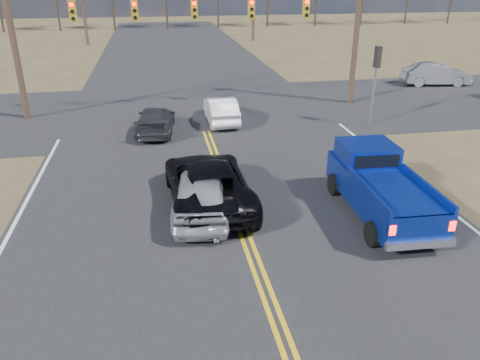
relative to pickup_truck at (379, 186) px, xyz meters
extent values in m
plane|color=brown|center=(-4.41, -4.74, -0.94)|extent=(160.00, 160.00, 0.00)
cube|color=#28282B|center=(-4.41, 5.26, -0.94)|extent=(14.00, 120.00, 0.02)
cube|color=#28282B|center=(-4.41, 13.26, -0.94)|extent=(120.00, 12.00, 0.02)
cylinder|color=#473323|center=(-13.41, 13.26, 4.06)|extent=(0.32, 0.32, 10.00)
cylinder|color=#473323|center=(4.59, 13.26, 4.06)|extent=(0.32, 0.32, 10.00)
cube|color=#B28C14|center=(-10.41, 13.26, 4.36)|extent=(0.34, 0.24, 1.00)
cylinder|color=#FF0C05|center=(-10.41, 13.12, 4.69)|extent=(0.20, 0.06, 0.20)
cylinder|color=black|center=(-10.41, 13.12, 4.36)|extent=(0.20, 0.06, 0.20)
cylinder|color=black|center=(-10.41, 13.12, 4.03)|extent=(0.20, 0.06, 0.20)
cube|color=black|center=(-10.41, 13.09, 4.80)|extent=(0.24, 0.14, 0.03)
cube|color=#B28C14|center=(-7.41, 13.26, 4.36)|extent=(0.34, 0.24, 1.00)
cylinder|color=#FF0C05|center=(-7.41, 13.12, 4.69)|extent=(0.20, 0.06, 0.20)
cylinder|color=black|center=(-7.41, 13.12, 4.36)|extent=(0.20, 0.06, 0.20)
cylinder|color=black|center=(-7.41, 13.12, 4.03)|extent=(0.20, 0.06, 0.20)
cube|color=black|center=(-7.41, 13.09, 4.80)|extent=(0.24, 0.14, 0.03)
cube|color=#B28C14|center=(-4.41, 13.26, 4.36)|extent=(0.34, 0.24, 1.00)
cylinder|color=#FF0C05|center=(-4.41, 13.12, 4.69)|extent=(0.20, 0.06, 0.20)
cylinder|color=black|center=(-4.41, 13.12, 4.36)|extent=(0.20, 0.06, 0.20)
cylinder|color=black|center=(-4.41, 13.12, 4.03)|extent=(0.20, 0.06, 0.20)
cube|color=black|center=(-4.41, 13.09, 4.80)|extent=(0.24, 0.14, 0.03)
cube|color=#B28C14|center=(-1.41, 13.26, 4.36)|extent=(0.34, 0.24, 1.00)
cylinder|color=#FF0C05|center=(-1.41, 13.12, 4.69)|extent=(0.20, 0.06, 0.20)
cylinder|color=black|center=(-1.41, 13.12, 4.36)|extent=(0.20, 0.06, 0.20)
cylinder|color=black|center=(-1.41, 13.12, 4.03)|extent=(0.20, 0.06, 0.20)
cube|color=black|center=(-1.41, 13.09, 4.80)|extent=(0.24, 0.14, 0.03)
cube|color=#B28C14|center=(1.59, 13.26, 4.36)|extent=(0.34, 0.24, 1.00)
cylinder|color=#FF0C05|center=(1.59, 13.12, 4.69)|extent=(0.20, 0.06, 0.20)
cylinder|color=black|center=(1.59, 13.12, 4.36)|extent=(0.20, 0.06, 0.20)
cylinder|color=black|center=(1.59, 13.12, 4.03)|extent=(0.20, 0.06, 0.20)
cube|color=black|center=(1.59, 13.09, 4.80)|extent=(0.24, 0.14, 0.03)
cylinder|color=slate|center=(3.79, 8.76, 0.66)|extent=(0.12, 0.12, 3.20)
cube|color=black|center=(3.79, 8.76, 2.46)|extent=(0.24, 0.34, 1.00)
cylinder|color=#33261C|center=(-25.41, 55.26, 1.81)|extent=(0.28, 0.28, 5.50)
cylinder|color=#33261C|center=(-18.41, 55.26, 1.81)|extent=(0.28, 0.28, 5.50)
cylinder|color=#33261C|center=(-11.41, 55.26, 1.81)|extent=(0.28, 0.28, 5.50)
cylinder|color=#33261C|center=(-4.41, 55.26, 1.81)|extent=(0.28, 0.28, 5.50)
cylinder|color=#33261C|center=(2.59, 55.26, 1.81)|extent=(0.28, 0.28, 5.50)
cylinder|color=#33261C|center=(9.59, 55.26, 1.81)|extent=(0.28, 0.28, 5.50)
cylinder|color=#33261C|center=(16.59, 55.26, 1.81)|extent=(0.28, 0.28, 5.50)
cylinder|color=#33261C|center=(23.59, 55.26, 1.81)|extent=(0.28, 0.28, 5.50)
cylinder|color=#33261C|center=(30.59, 55.26, 1.81)|extent=(0.28, 0.28, 5.50)
cylinder|color=#33261C|center=(37.59, 55.26, 1.81)|extent=(0.28, 0.28, 5.50)
cylinder|color=black|center=(-0.96, -1.82, -0.57)|extent=(0.33, 0.76, 0.75)
cylinder|color=black|center=(0.81, -1.90, -0.57)|extent=(0.33, 0.76, 0.75)
cylinder|color=black|center=(-0.83, 1.54, -0.57)|extent=(0.33, 0.76, 0.75)
cylinder|color=black|center=(0.95, 1.47, -0.57)|extent=(0.33, 0.76, 0.75)
cube|color=navy|center=(-0.01, -0.18, -0.10)|extent=(2.07, 5.13, 0.94)
cube|color=navy|center=(0.05, 1.18, 0.67)|extent=(1.79, 1.66, 0.67)
cube|color=black|center=(0.02, 0.40, 0.67)|extent=(1.50, 0.12, 0.42)
cube|color=navy|center=(-0.94, -1.12, 0.46)|extent=(0.22, 3.09, 0.19)
cube|color=navy|center=(0.84, -1.19, 0.46)|extent=(0.22, 3.09, 0.19)
cube|color=navy|center=(-0.11, -2.68, 0.09)|extent=(1.87, 0.15, 0.56)
cube|color=silver|center=(-0.11, -2.75, -0.43)|extent=(1.92, 0.25, 0.21)
cube|color=#FF0C05|center=(-0.93, -2.69, 0.04)|extent=(0.17, 0.06, 0.28)
cube|color=#FF0C05|center=(0.71, -2.75, 0.04)|extent=(0.17, 0.06, 0.28)
imported|color=#A5A6AD|center=(-5.49, 1.01, -0.18)|extent=(2.32, 4.65, 1.52)
imported|color=black|center=(-5.21, 1.64, -0.18)|extent=(2.70, 5.59, 1.54)
imported|color=white|center=(-3.46, 10.76, -0.28)|extent=(1.40, 4.02, 1.32)
imported|color=#313136|center=(-6.77, 9.65, -0.34)|extent=(2.14, 4.31, 1.20)
imported|color=gray|center=(12.14, 16.70, -0.21)|extent=(2.27, 4.66, 1.47)
camera|label=1|loc=(-6.67, -12.26, 6.10)|focal=35.00mm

